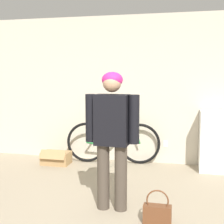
{
  "coord_description": "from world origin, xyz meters",
  "views": [
    {
      "loc": [
        0.85,
        -2.59,
        1.56
      ],
      "look_at": [
        0.06,
        0.81,
        1.14
      ],
      "focal_mm": 50.0,
      "sensor_mm": 36.0,
      "label": 1
    }
  ],
  "objects_px": {
    "person": "(112,130)",
    "bicycle": "(113,142)",
    "handbag": "(157,213)",
    "cardboard_box": "(56,158)"
  },
  "relations": [
    {
      "from": "bicycle",
      "to": "cardboard_box",
      "type": "height_order",
      "value": "bicycle"
    },
    {
      "from": "person",
      "to": "bicycle",
      "type": "relative_size",
      "value": 0.96
    },
    {
      "from": "bicycle",
      "to": "handbag",
      "type": "distance_m",
      "value": 2.36
    },
    {
      "from": "person",
      "to": "bicycle",
      "type": "bearing_deg",
      "value": 105.48
    },
    {
      "from": "cardboard_box",
      "to": "handbag",
      "type": "bearing_deg",
      "value": -43.52
    },
    {
      "from": "bicycle",
      "to": "handbag",
      "type": "xyz_separation_m",
      "value": [
        0.97,
        -2.13,
        -0.26
      ]
    },
    {
      "from": "person",
      "to": "handbag",
      "type": "xyz_separation_m",
      "value": [
        0.55,
        -0.25,
        -0.82
      ]
    },
    {
      "from": "handbag",
      "to": "cardboard_box",
      "type": "xyz_separation_m",
      "value": [
        -1.92,
        1.83,
        -0.01
      ]
    },
    {
      "from": "bicycle",
      "to": "handbag",
      "type": "relative_size",
      "value": 4.52
    },
    {
      "from": "person",
      "to": "cardboard_box",
      "type": "height_order",
      "value": "person"
    }
  ]
}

